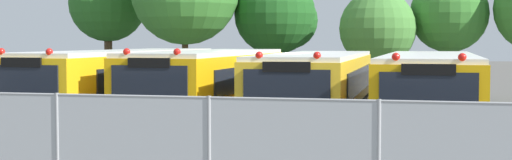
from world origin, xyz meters
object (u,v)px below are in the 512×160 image
school_bus_0 (121,85)px  school_bus_2 (317,90)px  tree_4 (448,14)px  school_bus_1 (211,87)px  tree_3 (376,27)px  tree_2 (279,16)px  tree_0 (105,4)px  school_bus_3 (430,91)px

school_bus_0 → school_bus_2: 6.40m
school_bus_2 → tree_4: 12.85m
school_bus_1 → school_bus_2: school_bus_1 is taller
school_bus_0 → tree_3: size_ratio=2.32×
tree_4 → tree_2: bearing=-175.4°
school_bus_0 → tree_0: tree_0 is taller
school_bus_1 → school_bus_3: 6.55m
tree_0 → tree_2: bearing=1.9°
tree_2 → tree_4: bearing=4.6°
school_bus_1 → tree_0: tree_0 is taller
tree_0 → tree_4: size_ratio=1.13×
school_bus_0 → tree_2: 11.70m
school_bus_1 → school_bus_2: bearing=-179.1°
school_bus_0 → tree_0: 12.62m
tree_0 → tree_3: 13.00m
school_bus_0 → school_bus_3: 9.66m
school_bus_3 → school_bus_0: bearing=-1.6°
school_bus_3 → tree_0: 19.19m
school_bus_3 → tree_3: bearing=-77.4°
school_bus_2 → tree_3: tree_3 is taller
tree_2 → tree_4: 7.53m
school_bus_3 → school_bus_1: bearing=0.6°
tree_0 → tree_4: tree_0 is taller
school_bus_2 → school_bus_3: (3.26, 0.04, -0.00)m
tree_3 → school_bus_3: bearing=-77.1°
tree_2 → tree_3: tree_2 is taller
tree_2 → school_bus_1: bearing=-88.3°
school_bus_0 → tree_3: (7.23, 10.42, 1.99)m
school_bus_1 → tree_2: 11.69m
school_bus_0 → tree_0: (-5.71, 10.80, 3.17)m
tree_0 → tree_3: size_ratio=1.30×
tree_0 → school_bus_0: bearing=-62.1°
school_bus_3 → tree_3: size_ratio=2.34×
school_bus_3 → tree_2: 13.49m
school_bus_0 → school_bus_3: bearing=179.4°
school_bus_0 → tree_4: size_ratio=2.03×
school_bus_0 → school_bus_1: (3.11, -0.33, -0.00)m
tree_3 → school_bus_2: bearing=-94.4°
school_bus_3 → tree_4: tree_4 is taller
tree_2 → school_bus_3: bearing=-58.7°
school_bus_2 → school_bus_3: size_ratio=0.90×
school_bus_1 → tree_0: size_ratio=1.56×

